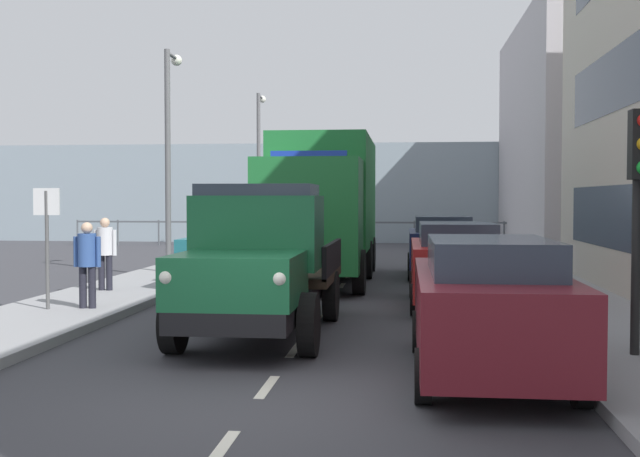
# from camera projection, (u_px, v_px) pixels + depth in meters

# --- Properties ---
(ground_plane) EXTENTS (80.00, 80.00, 0.00)m
(ground_plane) POSITION_uv_depth(u_px,v_px,m) (336.00, 293.00, 18.09)
(ground_plane) COLOR #38383D
(sidewalk_left) EXTENTS (2.55, 36.57, 0.15)m
(sidewalk_left) POSITION_uv_depth(u_px,v_px,m) (550.00, 293.00, 17.55)
(sidewalk_left) COLOR gray
(sidewalk_left) RESTS_ON ground_plane
(sidewalk_right) EXTENTS (2.55, 36.57, 0.15)m
(sidewalk_right) POSITION_uv_depth(u_px,v_px,m) (135.00, 288.00, 18.61)
(sidewalk_right) COLOR gray
(sidewalk_right) RESTS_ON ground_plane
(road_centreline_markings) EXTENTS (0.12, 32.44, 0.01)m
(road_centreline_markings) POSITION_uv_depth(u_px,v_px,m) (332.00, 299.00, 17.11)
(road_centreline_markings) COLOR silver
(road_centreline_markings) RESTS_ON ground_plane
(building_far_block) EXTENTS (7.64, 12.72, 9.36)m
(building_far_block) POSITION_uv_depth(u_px,v_px,m) (615.00, 137.00, 31.21)
(building_far_block) COLOR #B7B2B7
(building_far_block) RESTS_ON ground_plane
(sea_horizon) EXTENTS (80.00, 0.80, 5.00)m
(sea_horizon) POSITION_uv_depth(u_px,v_px,m) (374.00, 193.00, 39.13)
(sea_horizon) COLOR #84939E
(sea_horizon) RESTS_ON ground_plane
(seawall_railing) EXTENTS (28.08, 0.08, 1.20)m
(seawall_railing) POSITION_uv_depth(u_px,v_px,m) (371.00, 227.00, 35.62)
(seawall_railing) COLOR #4C5156
(seawall_railing) RESTS_ON ground_plane
(truck_vintage_green) EXTENTS (2.17, 5.64, 2.43)m
(truck_vintage_green) POSITION_uv_depth(u_px,v_px,m) (258.00, 264.00, 12.20)
(truck_vintage_green) COLOR black
(truck_vintage_green) RESTS_ON ground_plane
(lorry_cargo_green) EXTENTS (2.58, 8.20, 3.87)m
(lorry_cargo_green) POSITION_uv_depth(u_px,v_px,m) (322.00, 204.00, 20.71)
(lorry_cargo_green) COLOR #1E7033
(lorry_cargo_green) RESTS_ON ground_plane
(car_maroon_kerbside_near) EXTENTS (1.83, 4.51, 1.72)m
(car_maroon_kerbside_near) POSITION_uv_depth(u_px,v_px,m) (488.00, 305.00, 9.59)
(car_maroon_kerbside_near) COLOR maroon
(car_maroon_kerbside_near) RESTS_ON ground_plane
(car_red_kerbside_1) EXTENTS (1.86, 4.27, 1.72)m
(car_red_kerbside_1) POSITION_uv_depth(u_px,v_px,m) (456.00, 263.00, 15.85)
(car_red_kerbside_1) COLOR #B21E1E
(car_red_kerbside_1) RESTS_ON ground_plane
(car_navy_kerbside_2) EXTENTS (1.91, 3.81, 1.72)m
(car_navy_kerbside_2) POSITION_uv_depth(u_px,v_px,m) (442.00, 245.00, 21.90)
(car_navy_kerbside_2) COLOR navy
(car_navy_kerbside_2) RESTS_ON ground_plane
(car_teal_oppositeside_0) EXTENTS (1.82, 4.27, 1.72)m
(car_teal_oppositeside_0) POSITION_uv_depth(u_px,v_px,m) (234.00, 252.00, 19.21)
(car_teal_oppositeside_0) COLOR #1E6670
(car_teal_oppositeside_0) RESTS_ON ground_plane
(car_black_oppositeside_1) EXTENTS (1.80, 4.57, 1.72)m
(car_black_oppositeside_1) POSITION_uv_depth(u_px,v_px,m) (272.00, 240.00, 24.76)
(car_black_oppositeside_1) COLOR black
(car_black_oppositeside_1) RESTS_ON ground_plane
(car_white_oppositeside_2) EXTENTS (1.93, 4.41, 1.72)m
(car_white_oppositeside_2) POSITION_uv_depth(u_px,v_px,m) (300.00, 231.00, 31.09)
(car_white_oppositeside_2) COLOR white
(car_white_oppositeside_2) RESTS_ON ground_plane
(pedestrian_couple_a) EXTENTS (0.53, 0.34, 1.61)m
(pedestrian_couple_a) POSITION_uv_depth(u_px,v_px,m) (87.00, 258.00, 14.56)
(pedestrian_couple_a) COLOR black
(pedestrian_couple_a) RESTS_ON sidewalk_right
(pedestrian_strolling) EXTENTS (0.53, 0.34, 1.63)m
(pedestrian_strolling) POSITION_uv_depth(u_px,v_px,m) (105.00, 248.00, 17.43)
(pedestrian_strolling) COLOR black
(pedestrian_strolling) RESTS_ON sidewalk_right
(traffic_light_near) EXTENTS (0.28, 0.41, 3.20)m
(traffic_light_near) POSITION_uv_depth(u_px,v_px,m) (640.00, 178.00, 10.06)
(traffic_light_near) COLOR black
(traffic_light_near) RESTS_ON sidewalk_left
(lamp_post_promenade) EXTENTS (0.32, 1.14, 6.23)m
(lamp_post_promenade) POSITION_uv_depth(u_px,v_px,m) (169.00, 139.00, 21.90)
(lamp_post_promenade) COLOR #59595B
(lamp_post_promenade) RESTS_ON sidewalk_right
(lamp_post_far) EXTENTS (0.32, 1.14, 6.60)m
(lamp_post_far) POSITION_uv_depth(u_px,v_px,m) (259.00, 156.00, 33.66)
(lamp_post_far) COLOR #59595B
(lamp_post_far) RESTS_ON sidewalk_right
(street_sign) EXTENTS (0.50, 0.07, 2.25)m
(street_sign) POSITION_uv_depth(u_px,v_px,m) (47.00, 227.00, 14.41)
(street_sign) COLOR #4C4C4C
(street_sign) RESTS_ON sidewalk_right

